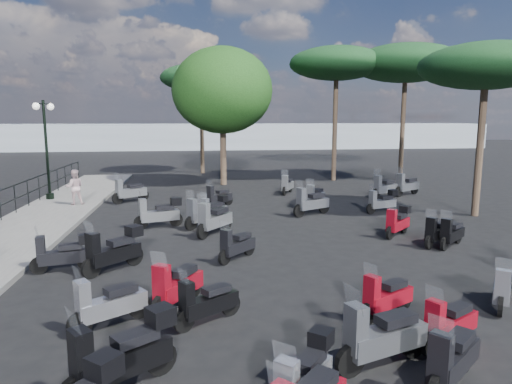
{
  "coord_description": "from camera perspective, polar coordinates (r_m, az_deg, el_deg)",
  "views": [
    {
      "loc": [
        -0.64,
        -12.28,
        3.85
      ],
      "look_at": [
        1.36,
        3.67,
        1.2
      ],
      "focal_mm": 32.0,
      "sensor_mm": 36.0,
      "label": 1
    }
  ],
  "objects": [
    {
      "name": "sidewalk",
      "position": [
        16.8,
        -27.43,
        -4.7
      ],
      "size": [
        3.0,
        30.0,
        0.15
      ],
      "primitive_type": "cube",
      "color": "#5E5B5A",
      "rests_on": "ground"
    },
    {
      "name": "scooter_15",
      "position": [
        16.17,
        -6.68,
        -2.73
      ],
      "size": [
        1.32,
        1.29,
        1.39
      ],
      "rotation": [
        0.0,
        0.0,
        2.34
      ],
      "color": "black",
      "rests_on": "ground"
    },
    {
      "name": "scooter_16",
      "position": [
        17.02,
        -5.29,
        -2.2
      ],
      "size": [
        1.13,
        1.2,
        1.2
      ],
      "rotation": [
        0.0,
        0.0,
        2.4
      ],
      "color": "black",
      "rests_on": "ground"
    },
    {
      "name": "scooter_10",
      "position": [
        15.06,
        -5.28,
        -3.5
      ],
      "size": [
        1.23,
        1.52,
        1.47
      ],
      "rotation": [
        0.0,
        0.0,
        2.48
      ],
      "color": "black",
      "rests_on": "ground"
    },
    {
      "name": "pine_1",
      "position": [
        29.37,
        18.23,
        15.0
      ],
      "size": [
        6.43,
        6.43,
        8.11
      ],
      "color": "#38281E",
      "rests_on": "ground"
    },
    {
      "name": "scooter_1",
      "position": [
        9.04,
        -17.96,
        -13.24
      ],
      "size": [
        1.39,
        1.01,
        1.29
      ],
      "rotation": [
        0.0,
        0.0,
        2.17
      ],
      "color": "black",
      "rests_on": "ground"
    },
    {
      "name": "scooter_28",
      "position": [
        19.16,
        15.5,
        -1.19
      ],
      "size": [
        1.47,
        0.7,
        1.21
      ],
      "rotation": [
        0.0,
        0.0,
        1.89
      ],
      "color": "black",
      "rests_on": "ground"
    },
    {
      "name": "scooter_14",
      "position": [
        8.82,
        -6.22,
        -13.64
      ],
      "size": [
        1.29,
        0.94,
        1.19
      ],
      "rotation": [
        0.0,
        0.0,
        2.17
      ],
      "color": "black",
      "rests_on": "ground"
    },
    {
      "name": "scooter_4",
      "position": [
        16.33,
        -12.03,
        -2.63
      ],
      "size": [
        1.67,
        0.75,
        1.36
      ],
      "rotation": [
        0.0,
        0.0,
        1.86
      ],
      "color": "black",
      "rests_on": "ground"
    },
    {
      "name": "scooter_29",
      "position": [
        22.72,
        15.73,
        0.53
      ],
      "size": [
        1.62,
        1.05,
        1.44
      ],
      "rotation": [
        0.0,
        0.0,
        2.1
      ],
      "color": "black",
      "rests_on": "ground"
    },
    {
      "name": "scooter_32",
      "position": [
        23.75,
        18.32,
        0.78
      ],
      "size": [
        1.62,
        1.05,
        1.44
      ],
      "rotation": [
        0.0,
        0.0,
        2.1
      ],
      "color": "black",
      "rests_on": "ground"
    },
    {
      "name": "scooter_31",
      "position": [
        14.82,
        23.24,
        -4.81
      ],
      "size": [
        1.22,
        1.03,
        1.2
      ],
      "rotation": [
        0.0,
        0.0,
        2.26
      ],
      "color": "black",
      "rests_on": "ground"
    },
    {
      "name": "scooter_21",
      "position": [
        15.59,
        17.3,
        -3.63
      ],
      "size": [
        1.23,
        1.15,
        1.22
      ],
      "rotation": [
        0.0,
        0.0,
        2.31
      ],
      "color": "black",
      "rests_on": "ground"
    },
    {
      "name": "ground",
      "position": [
        12.89,
        -4.0,
        -8.04
      ],
      "size": [
        120.0,
        120.0,
        0.0
      ],
      "primitive_type": "plane",
      "color": "black",
      "rests_on": "ground"
    },
    {
      "name": "lamp_post_2",
      "position": [
        22.62,
        -24.75,
        5.55
      ],
      "size": [
        0.62,
        1.26,
        4.44
      ],
      "rotation": [
        0.0,
        0.0,
        -0.31
      ],
      "color": "black",
      "rests_on": "sidewalk"
    },
    {
      "name": "scooter_26",
      "position": [
        10.71,
        28.41,
        -10.54
      ],
      "size": [
        0.97,
        1.24,
        1.18
      ],
      "rotation": [
        0.0,
        0.0,
        2.5
      ],
      "color": "black",
      "rests_on": "ground"
    },
    {
      "name": "scooter_22",
      "position": [
        18.1,
        6.9,
        -1.35
      ],
      "size": [
        1.67,
        1.03,
        1.46
      ],
      "rotation": [
        0.0,
        0.0,
        2.06
      ],
      "color": "black",
      "rests_on": "ground"
    },
    {
      "name": "pedestrian_far",
      "position": [
        20.87,
        -21.72,
        0.57
      ],
      "size": [
        0.82,
        0.7,
        1.5
      ],
      "primitive_type": "imported",
      "rotation": [
        0.0,
        0.0,
        3.33
      ],
      "color": "#C0A1A6",
      "rests_on": "sidewalk"
    },
    {
      "name": "scooter_11",
      "position": [
        19.77,
        -4.74,
        -0.64
      ],
      "size": [
        1.28,
        1.04,
        1.23
      ],
      "rotation": [
        0.0,
        0.0,
        2.24
      ],
      "color": "black",
      "rests_on": "ground"
    },
    {
      "name": "scooter_5",
      "position": [
        21.49,
        -15.51,
        0.03
      ],
      "size": [
        1.51,
        1.14,
        1.42
      ],
      "rotation": [
        0.0,
        0.0,
        2.19
      ],
      "color": "black",
      "rests_on": "ground"
    },
    {
      "name": "scooter_9",
      "position": [
        12.42,
        -2.46,
        -6.7
      ],
      "size": [
        1.09,
        1.16,
        1.2
      ],
      "rotation": [
        0.0,
        0.0,
        2.39
      ],
      "color": "black",
      "rests_on": "ground"
    },
    {
      "name": "scooter_8",
      "position": [
        9.55,
        -9.9,
        -11.52
      ],
      "size": [
        1.01,
        1.49,
        1.34
      ],
      "rotation": [
        0.0,
        0.0,
        2.58
      ],
      "color": "black",
      "rests_on": "ground"
    },
    {
      "name": "scooter_3",
      "position": [
        12.5,
        -22.99,
        -7.14
      ],
      "size": [
        1.51,
        0.59,
        1.22
      ],
      "rotation": [
        0.0,
        0.0,
        1.79
      ],
      "color": "black",
      "rests_on": "ground"
    },
    {
      "name": "scooter_23",
      "position": [
        19.82,
        7.37,
        -0.59
      ],
      "size": [
        1.11,
        1.34,
        1.3
      ],
      "rotation": [
        0.0,
        0.0,
        2.46
      ],
      "color": "black",
      "rests_on": "ground"
    },
    {
      "name": "scooter_17",
      "position": [
        23.07,
        3.94,
        0.85
      ],
      "size": [
        0.87,
        1.49,
        1.28
      ],
      "rotation": [
        0.0,
        0.0,
        2.69
      ],
      "color": "black",
      "rests_on": "ground"
    },
    {
      "name": "scooter_13",
      "position": [
        7.62,
        15.42,
        -17.13
      ],
      "size": [
        1.72,
        0.83,
        1.42
      ],
      "rotation": [
        0.0,
        0.0,
        1.91
      ],
      "color": "black",
      "rests_on": "ground"
    },
    {
      "name": "scooter_20",
      "position": [
        9.36,
        15.92,
        -12.54
      ],
      "size": [
        1.35,
        0.86,
        1.19
      ],
      "rotation": [
        0.0,
        0.0,
        2.08
      ],
      "color": "black",
      "rests_on": "ground"
    },
    {
      "name": "scooter_7",
      "position": [
        7.06,
        -16.37,
        -19.05
      ],
      "size": [
        1.53,
        1.2,
        1.42
      ],
      "rotation": [
        0.0,
        0.0,
        2.2
      ],
      "color": "black",
      "rests_on": "ground"
    },
    {
      "name": "pine_0",
      "position": [
        28.38,
        10.05,
        15.48
      ],
      "size": [
        5.63,
        5.63,
        7.96
      ],
      "color": "#38281E",
      "rests_on": "ground"
    },
    {
      "name": "scooter_30",
      "position": [
        8.59,
        22.95,
        -14.99
      ],
      "size": [
        1.35,
        0.86,
        1.19
      ],
      "rotation": [
        0.0,
        0.0,
        2.08
      ],
      "color": "black",
      "rests_on": "ground"
    },
    {
      "name": "scooter_27",
      "position": [
        14.82,
        21.63,
        -4.71
      ],
      "size": [
        1.22,
        1.03,
        1.2
      ],
      "rotation": [
        0.0,
        0.0,
        2.26
      ],
      "color": "black",
      "rests_on": "ground"
    },
    {
      "name": "pine_3",
      "position": [
        19.7,
        26.84,
        13.78
      ],
      "size": [
        4.98,
        4.98,
        6.6
      ],
      "color": "#38281E",
      "rests_on": "ground"
    },
    {
      "name": "pine_2",
      "position": [
        31.78,
        -6.91,
        13.92
      ],
      "size": [
        5.45,
        5.45,
        7.39
      ],
      "color": "#38281E",
      "rests_on": "ground"
    },
    {
      "name": "distant_hills",
      "position": [
        57.34,
        -6.53,
        6.95
      ],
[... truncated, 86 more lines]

